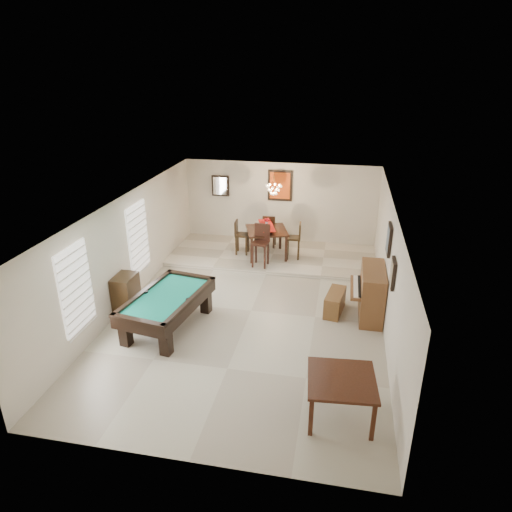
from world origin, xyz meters
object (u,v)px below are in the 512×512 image
(dining_chair_north, at_px, (270,231))
(dining_chair_west, at_px, (242,237))
(square_table, at_px, (340,397))
(piano_bench, at_px, (335,302))
(dining_chair_east, at_px, (293,241))
(pool_table, at_px, (168,312))
(chandelier, at_px, (274,186))
(upright_piano, at_px, (366,292))
(dining_table, at_px, (267,241))
(apothecary_chest, at_px, (126,295))
(flower_vase, at_px, (267,222))
(dining_chair_south, at_px, (260,246))

(dining_chair_north, distance_m, dining_chair_west, 1.01)
(square_table, distance_m, dining_chair_north, 7.34)
(square_table, distance_m, piano_bench, 3.45)
(dining_chair_east, bearing_deg, pool_table, -32.76)
(chandelier, bearing_deg, dining_chair_north, 107.81)
(dining_chair_west, bearing_deg, pool_table, 166.80)
(piano_bench, distance_m, dining_chair_west, 4.00)
(piano_bench, bearing_deg, dining_chair_west, 135.40)
(upright_piano, xyz_separation_m, dining_table, (-2.76, 2.75, 0.01))
(upright_piano, xyz_separation_m, dining_chair_east, (-1.98, 2.75, 0.07))
(apothecary_chest, height_order, chandelier, chandelier)
(square_table, height_order, dining_table, dining_table)
(pool_table, distance_m, upright_piano, 4.45)
(square_table, relative_size, apothecary_chest, 1.11)
(dining_table, bearing_deg, dining_chair_north, 92.95)
(pool_table, bearing_deg, upright_piano, 27.38)
(dining_table, bearing_deg, upright_piano, -44.91)
(upright_piano, height_order, dining_chair_west, upright_piano)
(chandelier, bearing_deg, upright_piano, -47.92)
(pool_table, relative_size, dining_chair_east, 2.13)
(pool_table, bearing_deg, dining_chair_east, 70.74)
(flower_vase, relative_size, chandelier, 0.38)
(flower_vase, bearing_deg, dining_chair_north, 92.95)
(square_table, bearing_deg, dining_chair_east, 103.65)
(square_table, xyz_separation_m, chandelier, (-2.12, 6.31, 1.83))
(dining_chair_east, bearing_deg, dining_table, -94.20)
(pool_table, relative_size, dining_chair_north, 2.23)
(square_table, height_order, dining_chair_east, dining_chair_east)
(piano_bench, bearing_deg, square_table, -86.71)
(pool_table, xyz_separation_m, apothecary_chest, (-1.13, 0.35, 0.11))
(dining_chair_east, bearing_deg, dining_chair_south, -52.18)
(dining_table, xyz_separation_m, dining_chair_west, (-0.75, 0.04, 0.04))
(dining_chair_south, bearing_deg, apothecary_chest, -124.95)
(square_table, xyz_separation_m, flower_vase, (-2.29, 6.19, 0.80))
(pool_table, relative_size, dining_chair_south, 1.93)
(flower_vase, xyz_separation_m, chandelier, (0.17, 0.12, 1.03))
(dining_chair_north, xyz_separation_m, dining_chair_east, (0.82, -0.77, 0.02))
(upright_piano, height_order, dining_chair_north, upright_piano)
(dining_chair_east, bearing_deg, square_table, 9.48)
(upright_piano, bearing_deg, apothecary_chest, -169.14)
(dining_table, bearing_deg, apothecary_chest, -124.48)
(square_table, bearing_deg, dining_chair_south, 113.19)
(pool_table, distance_m, chandelier, 4.90)
(pool_table, xyz_separation_m, dining_table, (1.47, 4.13, 0.21))
(piano_bench, distance_m, dining_chair_east, 3.08)
(square_table, height_order, piano_bench, square_table)
(dining_chair_south, xyz_separation_m, dining_chair_west, (-0.70, 0.79, -0.08))
(dining_chair_north, bearing_deg, pool_table, 73.55)
(pool_table, bearing_deg, square_table, -19.49)
(dining_table, bearing_deg, piano_bench, -52.83)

